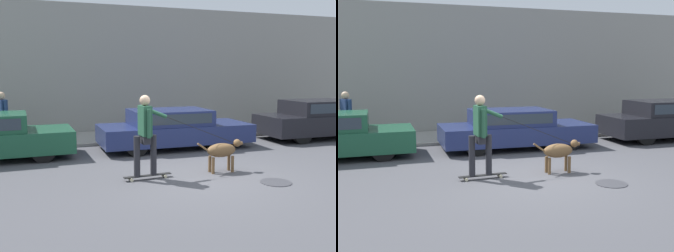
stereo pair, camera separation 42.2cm
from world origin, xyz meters
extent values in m
plane|color=#47474C|center=(0.00, 0.00, 0.00)|extent=(36.00, 36.00, 0.00)
cube|color=gray|center=(0.00, 7.02, 2.33)|extent=(32.00, 0.30, 4.67)
cube|color=gray|center=(0.00, 5.63, 0.05)|extent=(30.00, 2.44, 0.10)
cylinder|color=black|center=(-3.07, 4.14, 0.31)|extent=(0.62, 0.21, 0.61)
cylinder|color=black|center=(-3.04, 2.67, 0.31)|extent=(0.62, 0.21, 0.61)
cylinder|color=black|center=(2.16, 4.15, 0.32)|extent=(0.63, 0.20, 0.63)
cylinder|color=black|center=(2.15, 2.58, 0.32)|extent=(0.63, 0.20, 0.63)
cylinder|color=black|center=(-0.62, 4.17, 0.32)|extent=(0.63, 0.20, 0.63)
cylinder|color=black|center=(-0.63, 2.60, 0.32)|extent=(0.63, 0.20, 0.63)
cube|color=navy|center=(0.77, 3.38, 0.45)|extent=(4.50, 1.83, 0.53)
cube|color=navy|center=(0.59, 3.38, 0.94)|extent=(2.30, 1.64, 0.44)
cube|color=#28333D|center=(0.58, 2.56, 0.96)|extent=(2.02, 0.02, 0.28)
cylinder|color=black|center=(4.79, 4.15, 0.34)|extent=(0.68, 0.20, 0.67)
cylinder|color=black|center=(4.78, 2.62, 0.34)|extent=(0.68, 0.20, 0.67)
cube|color=black|center=(6.17, 3.38, 0.52)|extent=(4.47, 1.79, 0.63)
cube|color=black|center=(5.99, 3.38, 1.07)|extent=(2.18, 1.60, 0.48)
cylinder|color=brown|center=(0.99, 0.40, 0.19)|extent=(0.07, 0.07, 0.37)
cylinder|color=brown|center=(0.99, 0.22, 0.19)|extent=(0.07, 0.07, 0.37)
cylinder|color=brown|center=(0.50, 0.40, 0.19)|extent=(0.07, 0.07, 0.37)
cylinder|color=brown|center=(0.50, 0.23, 0.19)|extent=(0.07, 0.07, 0.37)
ellipsoid|color=brown|center=(0.74, 0.31, 0.51)|extent=(0.70, 0.32, 0.32)
sphere|color=brown|center=(1.14, 0.31, 0.65)|extent=(0.17, 0.17, 0.17)
cylinder|color=brown|center=(1.22, 0.31, 0.64)|extent=(0.10, 0.08, 0.08)
cylinder|color=brown|center=(0.29, 0.31, 0.60)|extent=(0.28, 0.04, 0.21)
cylinder|color=beige|center=(-0.63, 0.40, 0.04)|extent=(0.07, 0.03, 0.07)
cylinder|color=beige|center=(-0.62, 0.25, 0.04)|extent=(0.07, 0.03, 0.07)
cylinder|color=beige|center=(-1.39, 0.35, 0.04)|extent=(0.07, 0.03, 0.07)
cylinder|color=beige|center=(-1.38, 0.20, 0.04)|extent=(0.07, 0.03, 0.07)
cube|color=black|center=(-1.01, 0.30, 0.08)|extent=(1.06, 0.19, 0.02)
cylinder|color=#232328|center=(-0.87, 0.31, 0.51)|extent=(0.13, 0.13, 0.86)
cylinder|color=#232328|center=(-1.24, 0.28, 0.51)|extent=(0.13, 0.13, 0.86)
cube|color=#232328|center=(-1.06, 0.30, 0.86)|extent=(0.18, 0.31, 0.17)
cube|color=#235138|center=(-1.06, 0.30, 1.26)|extent=(0.22, 0.40, 0.63)
sphere|color=tan|center=(-1.06, 0.30, 1.68)|extent=(0.22, 0.22, 0.22)
cylinder|color=#235138|center=(-1.04, 0.06, 1.22)|extent=(0.08, 0.08, 0.60)
cylinder|color=#235138|center=(-0.80, 0.50, 1.41)|extent=(0.59, 0.14, 0.30)
cylinder|color=black|center=(0.31, 0.39, 0.96)|extent=(1.67, 0.18, 0.69)
cylinder|color=#3D4760|center=(-4.06, 5.03, 0.49)|extent=(0.14, 0.14, 0.78)
cylinder|color=#3D4760|center=(-4.13, 5.17, 0.49)|extent=(0.14, 0.14, 0.78)
cube|color=navy|center=(-4.09, 5.10, 1.17)|extent=(0.36, 0.44, 0.57)
cylinder|color=navy|center=(-3.98, 4.89, 1.18)|extent=(0.09, 0.09, 0.54)
cylinder|color=navy|center=(-4.21, 5.31, 1.18)|extent=(0.09, 0.09, 0.54)
sphere|color=tan|center=(-4.09, 5.10, 1.57)|extent=(0.23, 0.23, 0.23)
cube|color=black|center=(-3.98, 4.89, 0.77)|extent=(0.21, 0.26, 0.28)
cylinder|color=#38383D|center=(1.41, -0.84, 0.01)|extent=(0.64, 0.64, 0.01)
camera|label=1|loc=(-3.32, -7.51, 2.27)|focal=42.00mm
camera|label=2|loc=(-2.92, -7.65, 2.27)|focal=42.00mm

